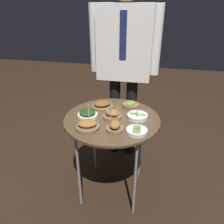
{
  "coord_description": "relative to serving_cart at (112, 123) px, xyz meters",
  "views": [
    {
      "loc": [
        0.29,
        -1.4,
        1.51
      ],
      "look_at": [
        0.0,
        0.0,
        0.77
      ],
      "focal_mm": 35.0,
      "sensor_mm": 36.0,
      "label": 1
    }
  ],
  "objects": [
    {
      "name": "serving_cart",
      "position": [
        0.0,
        0.0,
        0.0
      ],
      "size": [
        0.72,
        0.72,
        0.72
      ],
      "color": "brown",
      "rests_on": "ground_plane"
    },
    {
      "name": "ground_plane",
      "position": [
        0.0,
        0.0,
        -0.67
      ],
      "size": [
        8.0,
        8.0,
        0.0
      ],
      "primitive_type": "plane",
      "color": "black"
    },
    {
      "name": "bowl_asparagus_back_right",
      "position": [
        0.11,
        0.22,
        0.06
      ],
      "size": [
        0.14,
        0.14,
        0.04
      ],
      "color": "brown",
      "rests_on": "serving_cart"
    },
    {
      "name": "bowl_spinach_back_left",
      "position": [
        -0.18,
        -0.02,
        0.07
      ],
      "size": [
        0.15,
        0.15,
        0.05
      ],
      "color": "silver",
      "rests_on": "serving_cart"
    },
    {
      "name": "bowl_roast_mid_left",
      "position": [
        -0.0,
        -0.0,
        0.08
      ],
      "size": [
        0.14,
        0.14,
        0.17
      ],
      "color": "brown",
      "rests_on": "serving_cart"
    },
    {
      "name": "bowl_roast_front_left",
      "position": [
        -0.11,
        0.15,
        0.07
      ],
      "size": [
        0.17,
        0.17,
        0.06
      ],
      "color": "brown",
      "rests_on": "serving_cart"
    },
    {
      "name": "bowl_asparagus_center",
      "position": [
        0.2,
        -0.16,
        0.06
      ],
      "size": [
        0.14,
        0.14,
        0.03
      ],
      "color": "silver",
      "rests_on": "serving_cart"
    },
    {
      "name": "bowl_roast_front_right",
      "position": [
        -0.13,
        -0.19,
        0.07
      ],
      "size": [
        0.16,
        0.16,
        0.17
      ],
      "color": "brown",
      "rests_on": "serving_cart"
    },
    {
      "name": "bowl_roast_front_center",
      "position": [
        0.06,
        -0.17,
        0.08
      ],
      "size": [
        0.12,
        0.12,
        0.17
      ],
      "color": "brown",
      "rests_on": "serving_cart"
    },
    {
      "name": "waiter_figure",
      "position": [
        -0.0,
        0.56,
        0.42
      ],
      "size": [
        0.63,
        0.24,
        1.72
      ],
      "color": "black",
      "rests_on": "ground_plane"
    },
    {
      "name": "bowl_asparagus_mid_right",
      "position": [
        0.19,
        0.04,
        0.06
      ],
      "size": [
        0.15,
        0.15,
        0.13
      ],
      "color": "silver",
      "rests_on": "serving_cart"
    }
  ]
}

